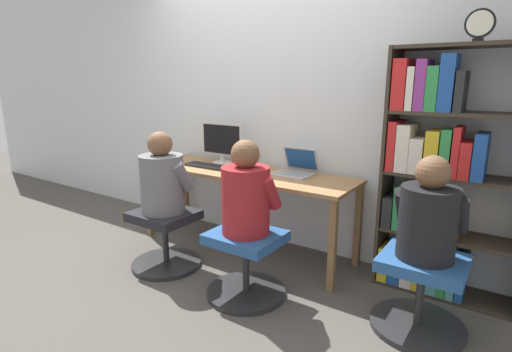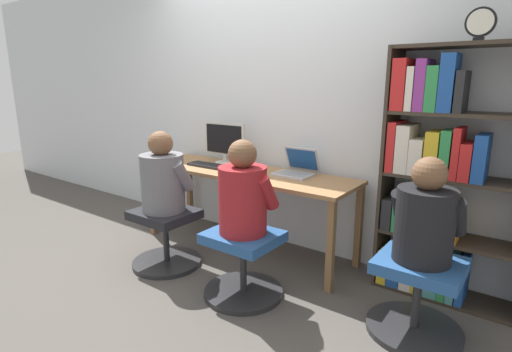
% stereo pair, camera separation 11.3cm
% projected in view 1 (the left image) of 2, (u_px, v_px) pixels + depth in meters
% --- Properties ---
extents(ground_plane, '(14.00, 14.00, 0.00)m').
position_uv_depth(ground_plane, '(224.00, 260.00, 3.37)').
color(ground_plane, '#4C4742').
extents(wall_back, '(10.00, 0.05, 2.60)m').
position_uv_depth(wall_back, '(266.00, 100.00, 3.59)').
color(wall_back, silver).
rests_on(wall_back, ground_plane).
extents(desk, '(1.98, 0.58, 0.72)m').
position_uv_depth(desk, '(244.00, 179.00, 3.46)').
color(desk, olive).
rests_on(desk, ground_plane).
extents(desktop_monitor, '(0.46, 0.18, 0.38)m').
position_uv_depth(desktop_monitor, '(222.00, 143.00, 3.70)').
color(desktop_monitor, beige).
rests_on(desktop_monitor, desk).
extents(laptop, '(0.31, 0.31, 0.22)m').
position_uv_depth(laptop, '(295.00, 169.00, 3.29)').
color(laptop, '#B7B7BC').
rests_on(laptop, desk).
extents(keyboard, '(0.44, 0.14, 0.03)m').
position_uv_depth(keyboard, '(208.00, 166.00, 3.58)').
color(keyboard, '#232326').
rests_on(keyboard, desk).
extents(computer_mouse_by_keyboard, '(0.06, 0.11, 0.03)m').
position_uv_depth(computer_mouse_by_keyboard, '(231.00, 170.00, 3.40)').
color(computer_mouse_by_keyboard, silver).
rests_on(computer_mouse_by_keyboard, desk).
extents(office_chair_left, '(0.56, 0.56, 0.47)m').
position_uv_depth(office_chair_left, '(165.00, 238.00, 3.21)').
color(office_chair_left, '#262628').
rests_on(office_chair_left, ground_plane).
extents(office_chair_right, '(0.56, 0.56, 0.47)m').
position_uv_depth(office_chair_right, '(246.00, 263.00, 2.77)').
color(office_chair_right, '#262628').
rests_on(office_chair_right, ground_plane).
extents(person_at_monitor, '(0.41, 0.34, 0.63)m').
position_uv_depth(person_at_monitor, '(162.00, 179.00, 3.10)').
color(person_at_monitor, slate).
rests_on(person_at_monitor, office_chair_left).
extents(person_at_laptop, '(0.40, 0.33, 0.64)m').
position_uv_depth(person_at_laptop, '(246.00, 194.00, 2.66)').
color(person_at_laptop, maroon).
rests_on(person_at_laptop, office_chair_right).
extents(bookshelf, '(0.92, 0.31, 1.70)m').
position_uv_depth(bookshelf, '(435.00, 183.00, 2.71)').
color(bookshelf, '#382D23').
rests_on(bookshelf, ground_plane).
extents(desk_clock, '(0.17, 0.03, 0.19)m').
position_uv_depth(desk_clock, '(480.00, 24.00, 2.34)').
color(desk_clock, black).
rests_on(desk_clock, bookshelf).
extents(office_chair_side, '(0.56, 0.56, 0.47)m').
position_uv_depth(office_chair_side, '(420.00, 292.00, 2.39)').
color(office_chair_side, '#262628').
rests_on(office_chair_side, ground_plane).
extents(person_near_shelf, '(0.40, 0.32, 0.61)m').
position_uv_depth(person_near_shelf, '(428.00, 216.00, 2.28)').
color(person_near_shelf, black).
rests_on(person_near_shelf, office_chair_side).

